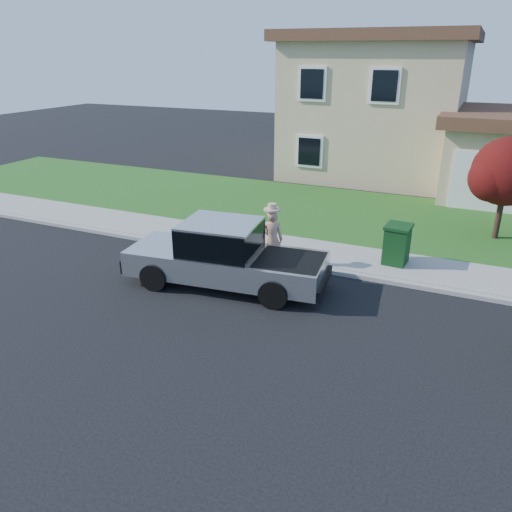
{
  "coord_description": "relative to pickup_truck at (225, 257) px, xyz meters",
  "views": [
    {
      "loc": [
        5.05,
        -10.0,
        5.95
      ],
      "look_at": [
        0.36,
        0.54,
        1.2
      ],
      "focal_mm": 35.0,
      "sensor_mm": 36.0,
      "label": 1
    }
  ],
  "objects": [
    {
      "name": "ground",
      "position": [
        0.74,
        -0.97,
        -0.84
      ],
      "size": [
        80.0,
        80.0,
        0.0
      ],
      "primitive_type": "plane",
      "color": "black",
      "rests_on": "ground"
    },
    {
      "name": "curb",
      "position": [
        1.74,
        1.93,
        -0.78
      ],
      "size": [
        40.0,
        0.2,
        0.12
      ],
      "primitive_type": "cube",
      "color": "gray",
      "rests_on": "ground"
    },
    {
      "name": "sidewalk",
      "position": [
        1.74,
        3.03,
        -0.76
      ],
      "size": [
        40.0,
        2.0,
        0.15
      ],
      "primitive_type": "cube",
      "color": "gray",
      "rests_on": "ground"
    },
    {
      "name": "lawn",
      "position": [
        1.74,
        7.53,
        -0.79
      ],
      "size": [
        40.0,
        7.0,
        0.1
      ],
      "primitive_type": "cube",
      "color": "#144816",
      "rests_on": "ground"
    },
    {
      "name": "house",
      "position": [
        2.06,
        15.42,
        2.33
      ],
      "size": [
        14.0,
        11.3,
        6.85
      ],
      "color": "tan",
      "rests_on": "ground"
    },
    {
      "name": "pickup_truck",
      "position": [
        0.0,
        0.0,
        0.0
      ],
      "size": [
        5.64,
        2.43,
        1.8
      ],
      "rotation": [
        0.0,
        0.0,
        0.11
      ],
      "color": "black",
      "rests_on": "ground"
    },
    {
      "name": "woman",
      "position": [
        0.72,
        1.55,
        0.1
      ],
      "size": [
        0.77,
        0.65,
        1.98
      ],
      "rotation": [
        0.0,
        0.0,
        3.53
      ],
      "color": "tan",
      "rests_on": "ground"
    },
    {
      "name": "ornamental_tree",
      "position": [
        6.77,
        6.81,
        1.42
      ],
      "size": [
        2.46,
        2.22,
        3.37
      ],
      "color": "black",
      "rests_on": "lawn"
    },
    {
      "name": "trash_bin",
      "position": [
        4.03,
        3.12,
        -0.1
      ],
      "size": [
        0.77,
        0.87,
        1.17
      ],
      "rotation": [
        0.0,
        0.0,
        -0.07
      ],
      "color": "black",
      "rests_on": "sidewalk"
    }
  ]
}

